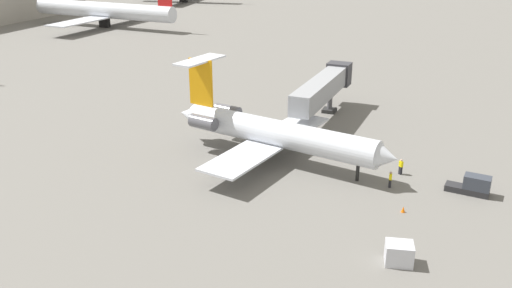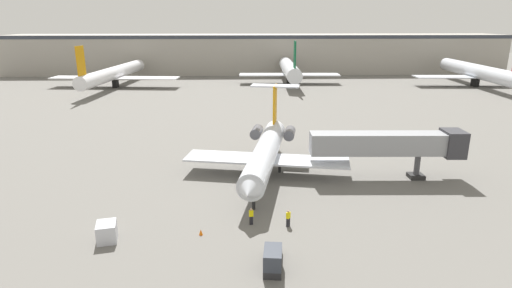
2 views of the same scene
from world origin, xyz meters
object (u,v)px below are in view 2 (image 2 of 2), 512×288
parked_airliner_west_mid (114,73)px  parked_airliner_east_mid (477,72)px  regional_jet (266,150)px  jet_bridge (396,144)px  ground_crew_loader (251,216)px  cargo_container_uld (107,232)px  baggage_tug_lead (273,259)px  parked_airliner_centre (289,69)px  ground_crew_marshaller (288,218)px  traffic_cone_near (201,232)px

parked_airliner_west_mid → parked_airliner_east_mid: bearing=-1.1°
regional_jet → jet_bridge: bearing=-6.1°
jet_bridge → ground_crew_loader: size_ratio=11.03×
ground_crew_loader → parked_airliner_west_mid: size_ratio=0.04×
ground_crew_loader → cargo_container_uld: (-12.92, -2.57, -0.01)m
baggage_tug_lead → parked_airliner_centre: size_ratio=0.11×
jet_bridge → ground_crew_marshaller: (-14.42, -12.05, -3.58)m
jet_bridge → parked_airliner_west_mid: bearing=126.5°
baggage_tug_lead → traffic_cone_near: baggage_tug_lead is taller
regional_jet → traffic_cone_near: 16.84m
ground_crew_marshaller → ground_crew_loader: 3.55m
baggage_tug_lead → parked_airliner_centre: 99.74m
ground_crew_loader → baggage_tug_lead: 7.66m
ground_crew_loader → traffic_cone_near: ground_crew_loader is taller
baggage_tug_lead → parked_airliner_west_mid: (-38.66, 93.56, 3.26)m
parked_airliner_centre → traffic_cone_near: bearing=-101.5°
ground_crew_loader → cargo_container_uld: cargo_container_uld is taller
regional_jet → jet_bridge: (15.66, -1.67, 1.16)m
jet_bridge → ground_crew_loader: 21.59m
parked_airliner_west_mid → parked_airliner_east_mid: 106.01m
cargo_container_uld → parked_airliner_west_mid: bearing=105.3°
jet_bridge → baggage_tug_lead: 25.39m
baggage_tug_lead → ground_crew_loader: bearing=101.2°
ground_crew_marshaller → jet_bridge: bearing=39.9°
baggage_tug_lead → parked_airliner_east_mid: parked_airliner_east_mid is taller
ground_crew_loader → baggage_tug_lead: baggage_tug_lead is taller
ground_crew_loader → parked_airliner_centre: parked_airliner_centre is taller
parked_airliner_east_mid → jet_bridge: bearing=-125.1°
regional_jet → cargo_container_uld: regional_jet is taller
ground_crew_marshaller → parked_airliner_centre: parked_airliner_centre is taller
parked_airliner_centre → regional_jet: bearing=-98.8°
traffic_cone_near → parked_airliner_centre: size_ratio=0.02×
cargo_container_uld → ground_crew_loader: bearing=11.2°
jet_bridge → traffic_cone_near: jet_bridge is taller
regional_jet → jet_bridge: 15.79m
parked_airliner_west_mid → parked_airliner_east_mid: (105.99, -2.12, 0.22)m
traffic_cone_near → parked_airliner_west_mid: (-32.50, 87.93, 3.82)m
regional_jet → cargo_container_uld: 22.00m
ground_crew_loader → baggage_tug_lead: size_ratio=0.41×
parked_airliner_west_mid → ground_crew_marshaller: bearing=-64.8°
jet_bridge → baggage_tug_lead: bearing=-130.8°
cargo_container_uld → jet_bridge: bearing=24.5°
baggage_tug_lead → parked_airliner_west_mid: 101.29m
ground_crew_marshaller → parked_airliner_east_mid: bearing=52.3°
ground_crew_marshaller → parked_airliner_centre: size_ratio=0.05×
regional_jet → ground_crew_loader: regional_jet is taller
baggage_tug_lead → parked_airliner_west_mid: bearing=112.4°
ground_crew_marshaller → ground_crew_loader: (-3.51, 0.55, 0.00)m
ground_crew_marshaller → parked_airliner_east_mid: parked_airliner_east_mid is taller
cargo_container_uld → parked_airliner_west_mid: (-24.25, 88.62, 3.25)m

